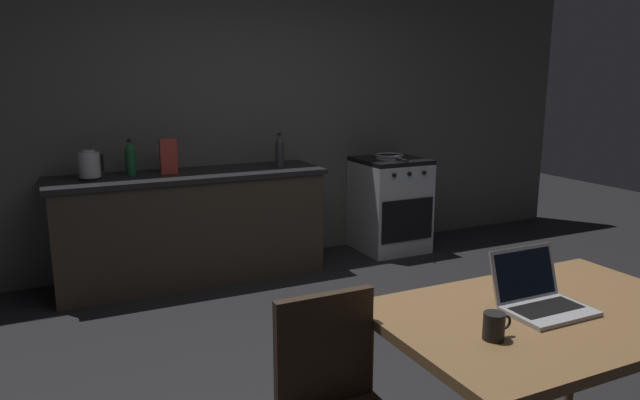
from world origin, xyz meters
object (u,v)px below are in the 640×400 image
Objects in this scene: frying_pan at (390,156)px; cereal_box at (168,156)px; stove_oven at (390,204)px; laptop at (541,298)px; bottle_b at (130,158)px; dining_table at (547,329)px; electric_kettle at (89,166)px; bottle at (280,151)px; coffee_mug at (494,326)px.

cereal_box is (-2.02, 0.05, 0.11)m from frying_pan.
laptop reaches higher than stove_oven.
dining_table is at bearing -70.96° from bottle_b.
electric_kettle reaches higher than frying_pan.
bottle is at bearing -4.39° from cereal_box.
dining_table is at bearing -91.88° from bottle.
frying_pan is 2.30m from bottle_b.
stove_oven is 2.00× the size of frying_pan.
stove_oven is at bearing -0.63° from cereal_box.
bottle_b is at bearing 177.31° from frying_pan.
bottle reaches higher than electric_kettle.
electric_kettle is 0.59m from cereal_box.
bottle_b is (0.30, 0.08, 0.03)m from electric_kettle.
bottle_b reaches higher than coffee_mug.
bottle is 0.66× the size of frying_pan.
laptop reaches higher than dining_table.
frying_pan is at bearing 68.46° from dining_table.
bottle is 1.03× the size of bottle_b.
laptop is 3.27m from frying_pan.
frying_pan is at bearing -1.36° from cereal_box.
stove_oven is at bearing -2.03° from bottle_b.
electric_kettle is 2.60m from frying_pan.
frying_pan reaches higher than dining_table.
electric_kettle is (-2.63, 0.00, 0.55)m from stove_oven.
bottle is at bearing 92.23° from laptop.
cereal_box is at bearing -12.08° from bottle_b.
dining_table is at bearing -65.64° from electric_kettle.
laptop is at bearing -112.32° from stove_oven.
stove_oven is at bearing 39.81° from frying_pan.
electric_kettle is 1.94× the size of coffee_mug.
cereal_box is at bearing 98.04° from coffee_mug.
bottle is 1.05× the size of cereal_box.
bottle_b is (-1.19, 0.13, -0.00)m from bottle.
electric_kettle is 1.50m from bottle.
cereal_box reaches higher than frying_pan.
dining_table is 3.36m from bottle_b.
bottle_b is at bearing 173.77° from bottle.
electric_kettle is at bearing 114.36° from dining_table.
bottle_b is (-2.33, 0.08, 0.57)m from stove_oven.
coffee_mug is (-0.36, -0.10, 0.12)m from dining_table.
frying_pan is at bearing 72.44° from laptop.
frying_pan is (2.60, -0.03, -0.08)m from electric_kettle.
dining_table is 5.91× the size of electric_kettle.
coffee_mug is (1.04, -3.18, -0.18)m from electric_kettle.
electric_kettle is at bearing 108.05° from coffee_mug.
electric_kettle is (-1.40, 3.08, 0.30)m from dining_table.
bottle is (-1.14, -0.05, 0.58)m from stove_oven.
bottle is at bearing 88.12° from dining_table.
bottle reaches higher than dining_table.
laptop is 0.73× the size of frying_pan.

